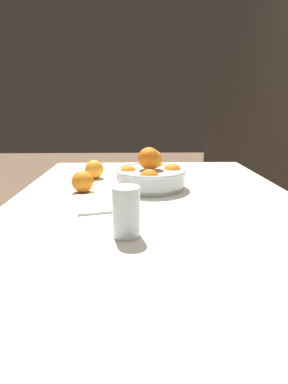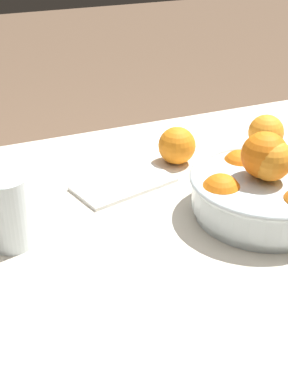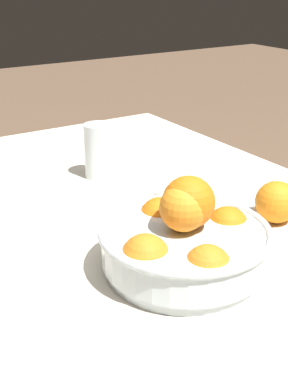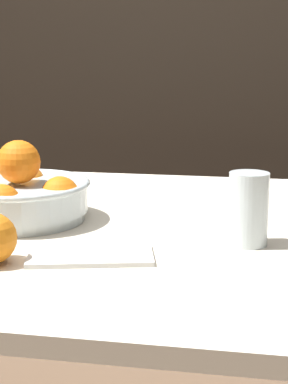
{
  "view_description": "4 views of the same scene",
  "coord_description": "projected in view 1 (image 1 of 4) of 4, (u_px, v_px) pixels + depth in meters",
  "views": [
    {
      "loc": [
        0.96,
        -0.07,
        1.08
      ],
      "look_at": [
        0.07,
        -0.04,
        0.81
      ],
      "focal_mm": 28.0,
      "sensor_mm": 36.0,
      "label": 1
    },
    {
      "loc": [
        0.36,
        0.68,
        1.29
      ],
      "look_at": [
        0.05,
        -0.06,
        0.83
      ],
      "focal_mm": 50.0,
      "sensor_mm": 36.0,
      "label": 2
    },
    {
      "loc": [
        -0.76,
        0.44,
        1.22
      ],
      "look_at": [
        0.05,
        -0.07,
        0.81
      ],
      "focal_mm": 50.0,
      "sensor_mm": 36.0,
      "label": 3
    },
    {
      "loc": [
        0.29,
        -1.17,
        1.09
      ],
      "look_at": [
        0.09,
        -0.04,
        0.84
      ],
      "focal_mm": 60.0,
      "sensor_mm": 36.0,
      "label": 4
    }
  ],
  "objects": [
    {
      "name": "ground_plane",
      "position": [
        154.0,
        378.0,
        1.23
      ],
      "size": [
        12.0,
        12.0,
        0.0
      ],
      "primitive_type": "plane",
      "color": "brown"
    },
    {
      "name": "orange_loose_front",
      "position": [
        83.0,
        182.0,
        1.1
      ],
      "size": [
        0.08,
        0.08,
        0.08
      ],
      "primitive_type": "sphere",
      "color": "orange",
      "rests_on": "dining_table"
    },
    {
      "name": "orange_loose_near_bowl",
      "position": [
        94.0,
        169.0,
        1.32
      ],
      "size": [
        0.08,
        0.08,
        0.08
      ],
      "primitive_type": "sphere",
      "color": "orange",
      "rests_on": "dining_table"
    },
    {
      "name": "fruit_bowl",
      "position": [
        151.0,
        175.0,
        1.16
      ],
      "size": [
        0.28,
        0.28,
        0.16
      ],
      "color": "silver",
      "rests_on": "dining_table"
    },
    {
      "name": "juice_glass",
      "position": [
        126.0,
        214.0,
        0.73
      ],
      "size": [
        0.07,
        0.07,
        0.13
      ],
      "color": "#F4A314",
      "rests_on": "dining_table"
    },
    {
      "name": "dining_table",
      "position": [
        156.0,
        221.0,
        1.03
      ],
      "size": [
        1.41,
        1.01,
        0.76
      ],
      "color": "beige",
      "rests_on": "ground_plane"
    },
    {
      "name": "napkin",
      "position": [
        92.0,
        203.0,
        0.98
      ],
      "size": [
        0.22,
        0.15,
        0.01
      ],
      "primitive_type": "cube",
      "rotation": [
        0.0,
        0.0,
        0.24
      ],
      "color": "white",
      "rests_on": "dining_table"
    }
  ]
}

